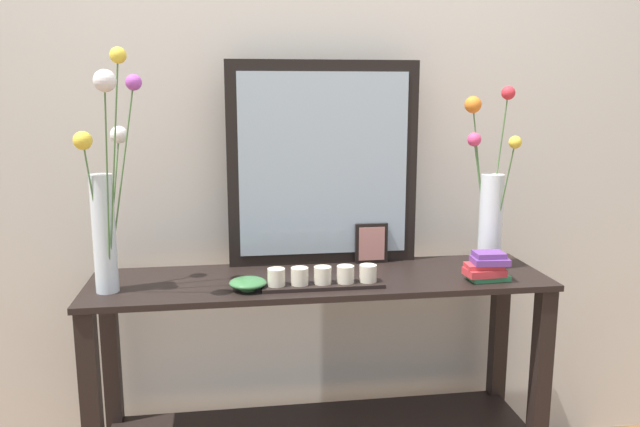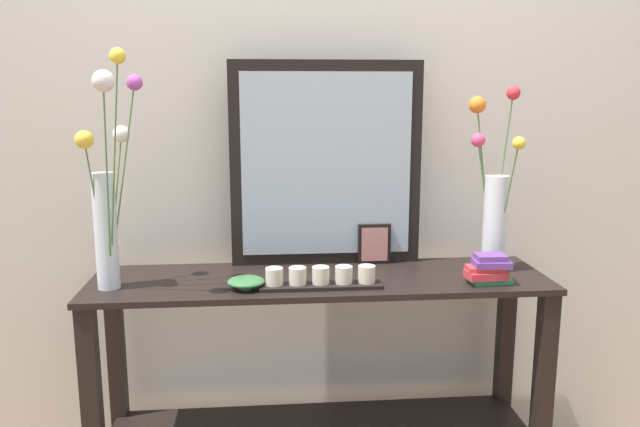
% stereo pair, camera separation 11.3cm
% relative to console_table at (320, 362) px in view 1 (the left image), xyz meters
% --- Properties ---
extents(wall_back, '(6.40, 0.08, 2.70)m').
position_rel_console_table_xyz_m(wall_back, '(0.00, 0.33, 0.83)').
color(wall_back, beige).
rests_on(wall_back, ground).
extents(console_table, '(1.53, 0.42, 0.83)m').
position_rel_console_table_xyz_m(console_table, '(0.00, 0.00, 0.00)').
color(console_table, black).
rests_on(console_table, ground).
extents(mirror_leaning, '(0.68, 0.03, 0.72)m').
position_rel_console_table_xyz_m(mirror_leaning, '(0.04, 0.18, 0.67)').
color(mirror_leaning, black).
rests_on(mirror_leaning, console_table).
extents(tall_vase_left, '(0.20, 0.28, 0.74)m').
position_rel_console_table_xyz_m(tall_vase_left, '(-0.66, -0.07, 0.61)').
color(tall_vase_left, silver).
rests_on(tall_vase_left, console_table).
extents(vase_right, '(0.16, 0.17, 0.63)m').
position_rel_console_table_xyz_m(vase_right, '(0.60, 0.03, 0.54)').
color(vase_right, silver).
rests_on(vase_right, console_table).
extents(candle_tray, '(0.39, 0.09, 0.07)m').
position_rel_console_table_xyz_m(candle_tray, '(-0.01, -0.11, 0.33)').
color(candle_tray, black).
rests_on(candle_tray, console_table).
extents(picture_frame_small, '(0.12, 0.01, 0.15)m').
position_rel_console_table_xyz_m(picture_frame_small, '(0.21, 0.15, 0.38)').
color(picture_frame_small, black).
rests_on(picture_frame_small, console_table).
extents(decorative_bowl, '(0.12, 0.12, 0.04)m').
position_rel_console_table_xyz_m(decorative_bowl, '(-0.24, -0.11, 0.33)').
color(decorative_bowl, '#38703D').
rests_on(decorative_bowl, console_table).
extents(book_stack, '(0.15, 0.09, 0.10)m').
position_rel_console_table_xyz_m(book_stack, '(0.54, -0.11, 0.35)').
color(book_stack, '#388E56').
rests_on(book_stack, console_table).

